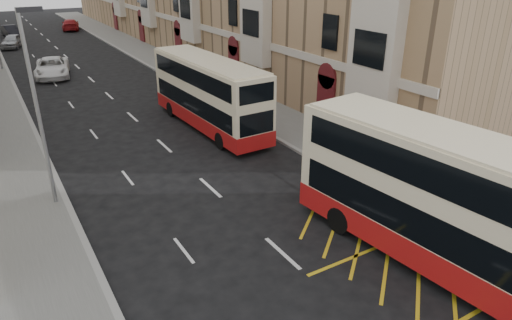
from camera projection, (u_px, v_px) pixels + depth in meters
pavement_right at (194, 77)px, 40.59m from camera, size 4.00×120.00×0.15m
kerb_right at (172, 80)px, 39.64m from camera, size 0.25×120.00×0.15m
kerb_left at (21, 100)px, 34.00m from camera, size 0.25×120.00×0.15m
road_markings at (67, 58)px, 48.60m from camera, size 10.00×110.00×0.01m
guard_railing at (377, 175)px, 20.45m from camera, size 0.06×6.56×1.01m
street_lamp_near at (37, 101)px, 17.88m from camera, size 0.93×0.18×8.00m
double_decker_front at (457, 208)px, 14.66m from camera, size 3.91×12.12×4.75m
double_decker_rear at (209, 94)px, 27.76m from camera, size 2.84×10.89×4.31m
pedestrian_far at (484, 209)px, 17.37m from camera, size 1.09×0.66×1.73m
white_van at (52, 68)px, 40.53m from camera, size 3.79×6.38×1.66m
car_silver at (12, 41)px, 53.66m from camera, size 3.21×4.92×1.56m
car_dark at (11, 31)px, 61.39m from camera, size 2.27×4.65×1.47m
car_red at (70, 25)px, 66.75m from camera, size 3.27×5.78×1.58m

